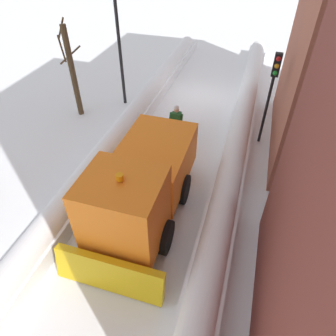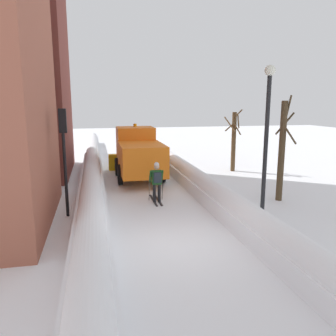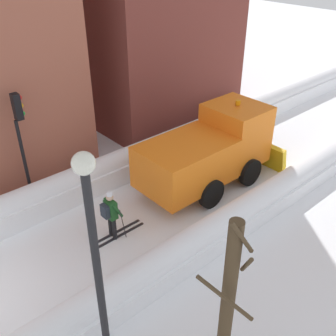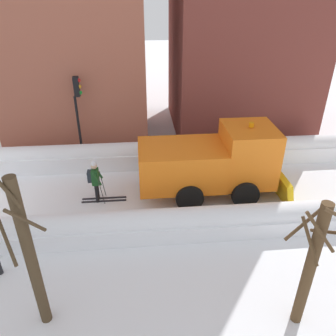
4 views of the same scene
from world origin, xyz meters
name	(u,v)px [view 1 (image 1 of 4)]	position (x,y,z in m)	size (l,w,h in m)	color
ground_plane	(138,232)	(0.00, 10.00, 0.00)	(80.00, 80.00, 0.00)	white
snowbank_left	(215,240)	(-2.58, 10.00, 0.57)	(1.10, 36.00, 1.22)	white
snowbank_right	(67,206)	(2.58, 10.00, 0.46)	(1.10, 36.00, 1.05)	white
plow_truck	(142,185)	(0.04, 9.25, 1.48)	(3.20, 5.98, 3.12)	orange
skier	(176,122)	(0.21, 4.49, 1.00)	(0.62, 1.80, 1.81)	black
traffic_light_pole	(272,83)	(-3.52, 3.54, 2.91)	(0.28, 0.42, 4.13)	black
street_lamp	(119,36)	(3.91, 1.85, 3.56)	(0.40, 0.40, 5.68)	black
bare_tree_near	(72,72)	(5.69, 3.62, 2.29)	(0.98, 1.14, 4.67)	#463622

